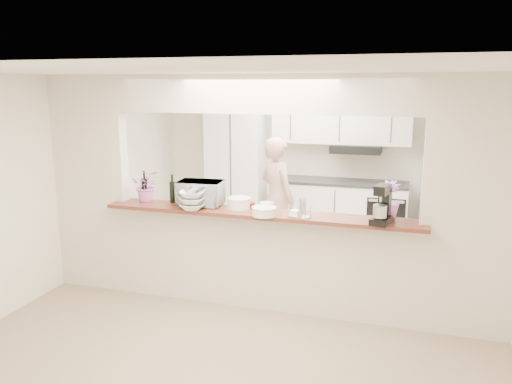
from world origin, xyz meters
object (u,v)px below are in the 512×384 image
at_px(refrigerator, 448,194).
at_px(toaster_oven, 200,193).
at_px(person, 277,199).
at_px(stand_mixer, 382,206).

distance_m(refrigerator, toaster_oven, 3.80).
relative_size(toaster_oven, person, 0.29).
bearing_deg(toaster_oven, person, 68.56).
height_order(refrigerator, person, refrigerator).
bearing_deg(person, toaster_oven, 109.64).
distance_m(toaster_oven, person, 1.68).
bearing_deg(person, stand_mixer, 166.30).
bearing_deg(stand_mixer, toaster_oven, 174.52).
height_order(stand_mixer, person, person).
relative_size(toaster_oven, stand_mixer, 1.27).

